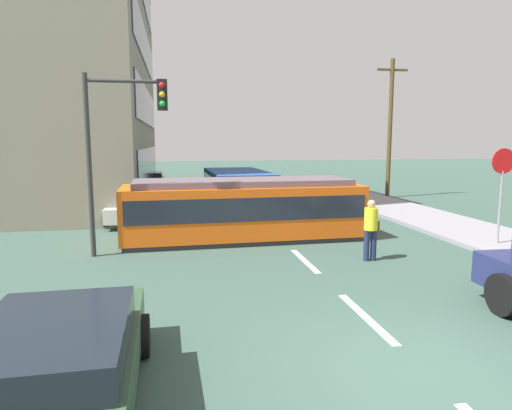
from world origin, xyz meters
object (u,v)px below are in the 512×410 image
object	(u,v)px
parked_sedan_furthest	(149,180)
utility_pole_mid	(390,126)
parked_sedan_near	(57,366)
pedestrian_crossing	(371,226)
stop_sign	(502,176)
parked_sedan_mid	(136,206)
streetcar_tram	(243,208)
parked_sedan_far	(143,191)
city_bus	(238,189)
traffic_light_mast	(120,131)

from	to	relation	value
parked_sedan_furthest	utility_pole_mid	bearing A→B (deg)	-26.12
parked_sedan_near	parked_sedan_furthest	size ratio (longest dim) A/B	1.05
pedestrian_crossing	stop_sign	xyz separation A→B (m)	(4.50, 0.76, 1.25)
pedestrian_crossing	parked_sedan_mid	world-z (taller)	pedestrian_crossing
pedestrian_crossing	parked_sedan_near	size ratio (longest dim) A/B	0.38
pedestrian_crossing	stop_sign	bearing A→B (deg)	9.59
streetcar_tram	parked_sedan_far	world-z (taller)	streetcar_tram
parked_sedan_far	parked_sedan_furthest	distance (m)	6.43
parked_sedan_far	parked_sedan_furthest	bearing A→B (deg)	90.06
city_bus	utility_pole_mid	xyz separation A→B (m)	(9.29, 3.86, 2.99)
streetcar_tram	city_bus	bearing A→B (deg)	83.95
parked_sedan_near	utility_pole_mid	xyz separation A→B (m)	(13.46, 18.78, 3.45)
stop_sign	parked_sedan_far	bearing A→B (deg)	132.57
parked_sedan_far	parked_sedan_furthest	size ratio (longest dim) A/B	0.98
parked_sedan_near	traffic_light_mast	xyz separation A→B (m)	(-0.08, 7.68, 2.87)
city_bus	parked_sedan_near	size ratio (longest dim) A/B	1.34
parked_sedan_mid	utility_pole_mid	world-z (taller)	utility_pole_mid
utility_pole_mid	pedestrian_crossing	bearing A→B (deg)	-118.11
city_bus	traffic_light_mast	distance (m)	8.73
traffic_light_mast	parked_sedan_near	bearing A→B (deg)	-89.41
parked_sedan_near	parked_sedan_mid	size ratio (longest dim) A/B	1.03
parked_sedan_near	parked_sedan_far	world-z (taller)	same
pedestrian_crossing	parked_sedan_far	world-z (taller)	pedestrian_crossing
city_bus	parked_sedan_far	size ratio (longest dim) A/B	1.44
city_bus	utility_pole_mid	world-z (taller)	utility_pole_mid
city_bus	parked_sedan_far	xyz separation A→B (m)	(-4.55, 4.22, -0.46)
streetcar_tram	parked_sedan_far	size ratio (longest dim) A/B	1.94
parked_sedan_furthest	stop_sign	xyz separation A→B (m)	(11.47, -18.91, 1.57)
pedestrian_crossing	traffic_light_mast	distance (m)	7.35
city_bus	parked_sedan_near	world-z (taller)	city_bus
streetcar_tram	parked_sedan_near	world-z (taller)	streetcar_tram
city_bus	traffic_light_mast	world-z (taller)	traffic_light_mast
stop_sign	utility_pole_mid	size ratio (longest dim) A/B	0.37
parked_sedan_far	utility_pole_mid	xyz separation A→B (m)	(13.84, -0.36, 3.45)
pedestrian_crossing	parked_sedan_far	size ratio (longest dim) A/B	0.41
parked_sedan_near	parked_sedan_mid	world-z (taller)	same
parked_sedan_near	parked_sedan_furthest	bearing A→B (deg)	90.87
parked_sedan_mid	stop_sign	bearing A→B (deg)	-30.00
city_bus	pedestrian_crossing	xyz separation A→B (m)	(2.41, -9.02, -0.14)
parked_sedan_mid	stop_sign	size ratio (longest dim) A/B	1.47
parked_sedan_far	utility_pole_mid	world-z (taller)	utility_pole_mid
parked_sedan_furthest	traffic_light_mast	world-z (taller)	traffic_light_mast
streetcar_tram	stop_sign	distance (m)	8.02
stop_sign	utility_pole_mid	xyz separation A→B (m)	(2.38, 12.12, 1.88)
parked_sedan_far	stop_sign	world-z (taller)	stop_sign
traffic_light_mast	utility_pole_mid	bearing A→B (deg)	39.34
utility_pole_mid	parked_sedan_near	bearing A→B (deg)	-125.63
city_bus	parked_sedan_mid	size ratio (longest dim) A/B	1.38
stop_sign	traffic_light_mast	distance (m)	11.28
parked_sedan_far	parked_sedan_mid	bearing A→B (deg)	-88.40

